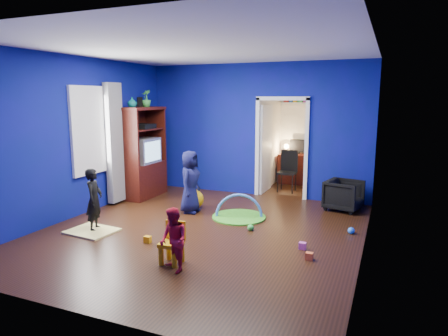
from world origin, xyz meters
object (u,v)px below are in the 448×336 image
at_px(toddler_red, 173,240).
at_px(crt_tv, 144,151).
at_px(hopper_ball, 194,199).
at_px(child_black, 94,200).
at_px(child_navy, 190,182).
at_px(play_mat, 239,217).
at_px(kid_chair, 171,245).
at_px(vase, 132,102).
at_px(study_desk, 296,169).
at_px(armchair, 344,195).
at_px(tv_armoire, 142,152).
at_px(folding_chair, 287,172).

relative_size(toddler_red, crt_tv, 1.17).
distance_m(crt_tv, hopper_ball, 1.74).
bearing_deg(child_black, child_navy, -51.24).
xyz_separation_m(child_navy, play_mat, (0.98, 0.03, -0.58)).
relative_size(hopper_ball, kid_chair, 0.76).
distance_m(toddler_red, play_mat, 2.47).
bearing_deg(child_navy, child_black, 143.46).
height_order(child_black, crt_tv, crt_tv).
xyz_separation_m(toddler_red, vase, (-2.56, 2.83, 1.65)).
bearing_deg(study_desk, vase, -133.97).
bearing_deg(hopper_ball, toddler_red, -68.06).
height_order(toddler_red, vase, vase).
xyz_separation_m(play_mat, study_desk, (0.30, 3.31, 0.36)).
bearing_deg(vase, hopper_ball, -6.50).
xyz_separation_m(crt_tv, study_desk, (2.78, 2.62, -0.65)).
bearing_deg(vase, play_mat, -8.85).
bearing_deg(play_mat, child_navy, -178.40).
bearing_deg(hopper_ball, child_black, -116.85).
relative_size(child_navy, toddler_red, 1.45).
height_order(armchair, play_mat, armchair).
bearing_deg(tv_armoire, kid_chair, -50.56).
xyz_separation_m(child_navy, kid_chair, (0.87, -2.22, -0.34)).
bearing_deg(folding_chair, armchair, -38.25).
bearing_deg(play_mat, child_black, -140.99).
bearing_deg(vase, kid_chair, -47.50).
bearing_deg(play_mat, study_desk, 84.83).
xyz_separation_m(kid_chair, folding_chair, (0.40, 4.60, 0.21)).
relative_size(toddler_red, kid_chair, 1.63).
relative_size(crt_tv, hopper_ball, 1.84).
height_order(child_black, kid_chair, child_black).
bearing_deg(crt_tv, toddler_red, -51.16).
xyz_separation_m(toddler_red, study_desk, (0.25, 5.76, -0.03)).
relative_size(child_navy, crt_tv, 1.69).
bearing_deg(vase, study_desk, 46.03).
bearing_deg(study_desk, hopper_ball, -113.25).
bearing_deg(child_black, folding_chair, -49.09).
height_order(child_navy, hopper_ball, child_navy).
bearing_deg(folding_chair, tv_armoire, -149.48).
bearing_deg(armchair, hopper_ball, 123.48).
distance_m(vase, crt_tv, 1.09).
relative_size(armchair, folding_chair, 0.71).
distance_m(tv_armoire, crt_tv, 0.06).
xyz_separation_m(vase, folding_chair, (2.82, 1.96, -1.60)).
relative_size(toddler_red, folding_chair, 0.89).
xyz_separation_m(armchair, child_black, (-3.63, -2.82, 0.22)).
bearing_deg(child_navy, kid_chair, -163.18).
distance_m(armchair, tv_armoire, 4.31).
xyz_separation_m(child_black, crt_tv, (-0.54, 2.26, 0.50)).
relative_size(kid_chair, play_mat, 0.51).
bearing_deg(hopper_ball, vase, 173.50).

